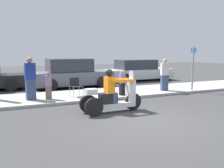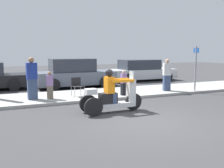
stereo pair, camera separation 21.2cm
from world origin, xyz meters
name	(u,v)px [view 2 (the right image)]	position (x,y,z in m)	size (l,w,h in m)	color
ground_plane	(144,121)	(0.00, 0.00, 0.00)	(60.00, 60.00, 0.00)	#38383A
sidewalk_strip	(94,95)	(0.00, 4.60, 0.06)	(28.00, 2.80, 0.12)	#9E9E99
motorcycle_trike	(112,97)	(-0.44, 1.40, 0.54)	(2.20, 0.66, 1.49)	black
spectator_with_child	(50,86)	(-2.11, 4.02, 0.67)	(0.30, 0.22, 1.14)	#726656
spectator_near_curb	(32,79)	(-2.78, 4.24, 0.95)	(0.43, 0.29, 1.73)	#38476B
spectator_mid_group	(124,83)	(1.08, 3.65, 0.66)	(0.30, 0.22, 1.12)	black
spectator_end_of_line	(167,75)	(3.62, 3.98, 0.88)	(0.42, 0.30, 1.58)	#38476B
folding_chair_curbside	(77,85)	(-0.91, 4.22, 0.62)	(0.50, 0.50, 0.82)	#A5A8AD
parked_car_lot_far	(75,74)	(-0.08, 7.81, 0.77)	(4.43, 2.10, 1.65)	slate
parked_car_lot_left	(141,71)	(5.04, 9.06, 0.70)	(4.77, 2.05, 1.48)	silver
street_sign	(196,67)	(4.93, 3.45, 1.32)	(0.08, 0.36, 2.20)	gray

